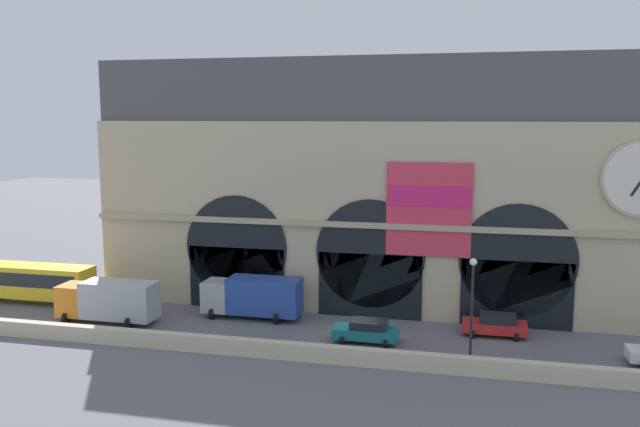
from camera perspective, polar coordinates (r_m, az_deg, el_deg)
name	(u,v)px	position (r m, az deg, el deg)	size (l,w,h in m)	color
ground_plane	(358,338)	(46.32, 3.33, -10.75)	(200.00, 200.00, 0.00)	slate
quay_parapet_wall	(345,355)	(41.63, 2.16, -12.20)	(90.00, 0.70, 1.09)	beige
station_building	(376,191)	(51.17, 4.86, 1.97)	(44.86, 4.76, 19.66)	#BCAD8C
bus_westmost	(29,281)	(59.48, -23.91, -5.35)	(11.00, 3.25, 3.10)	gold
box_truck_west	(109,300)	(51.63, -17.83, -7.15)	(7.50, 2.91, 3.12)	orange
box_truck_midwest	(253,296)	(50.49, -5.81, -7.13)	(7.50, 2.91, 3.12)	#ADB2B7
car_center	(367,331)	(45.36, 4.06, -10.11)	(4.40, 2.22, 1.55)	#19727A
car_mideast	(495,325)	(48.09, 14.95, -9.29)	(4.40, 2.22, 1.55)	red
street_lamp_quayside	(472,299)	(40.52, 13.04, -7.24)	(0.44, 0.44, 6.90)	black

